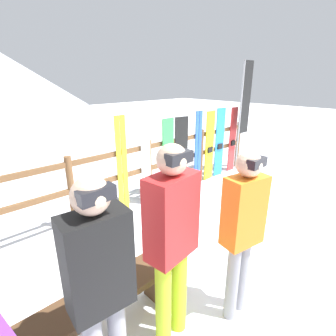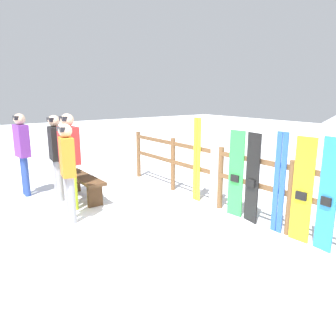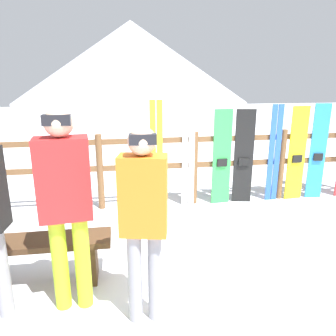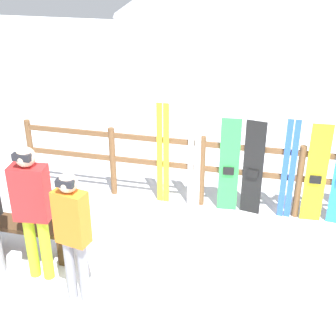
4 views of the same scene
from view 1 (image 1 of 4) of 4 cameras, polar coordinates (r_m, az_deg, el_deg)
The scene contains 15 objects.
ground_plane at distance 3.91m, azimuth 16.52°, elevation -16.35°, with size 40.00×40.00×0.00m, color white.
fence at distance 4.79m, azimuth -4.15°, elevation 0.60°, with size 6.00×0.10×1.17m.
bench at distance 2.61m, azimuth -13.53°, elevation -26.60°, with size 1.52×0.36×0.49m.
person_red at distance 2.13m, azimuth 0.82°, elevation -14.25°, with size 0.45×0.28×1.78m.
person_orange at distance 2.45m, azimuth 15.96°, elevation -11.82°, with size 0.40×0.27×1.66m.
person_black at distance 1.82m, azimuth -14.59°, elevation -22.94°, with size 0.42×0.26×1.72m.
ski_pair_yellow at distance 4.37m, azimuth -9.95°, elevation 0.33°, with size 0.20×0.02×1.67m.
ski_pair_white at distance 4.64m, azimuth -4.87°, elevation 1.95°, with size 0.19×0.02×1.72m.
snowboard_green at distance 5.00m, azimuth 0.03°, elevation 2.09°, with size 0.30×0.08×1.52m.
snowboard_black_stripe at distance 5.25m, azimuth 2.88°, elevation 2.84°, with size 0.31×0.09×1.51m.
ski_pair_blue at distance 5.61m, azimuth 6.54°, elevation 4.22°, with size 0.19×0.02×1.58m.
snowboard_yellow at distance 5.91m, azimuth 9.02°, elevation 4.67°, with size 0.30×0.07×1.55m.
snowboard_blue at distance 6.20m, azimuth 11.13°, elevation 5.37°, with size 0.27×0.07×1.59m.
snowboard_red at distance 6.63m, azimuth 13.86°, elevation 5.97°, with size 0.25×0.06×1.56m.
rental_flag at distance 6.44m, azimuth 16.16°, elevation 12.79°, with size 0.40×0.04×2.58m.
Camera 1 is at (-2.87, -1.48, 2.21)m, focal length 28.00 mm.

